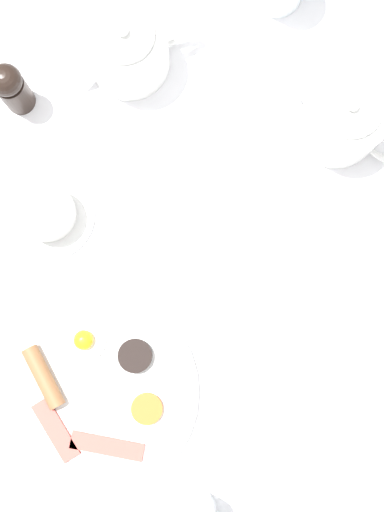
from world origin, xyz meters
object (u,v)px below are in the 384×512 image
at_px(spoon_for_tea, 336,494).
at_px(breakfast_plate, 95,390).
at_px(teapot_near, 344,120).
at_px(teacup_with_saucer_left, 45,211).
at_px(salt_grinder, 11,88).
at_px(fork_by_plate, 345,297).
at_px(teapot_far, 128,49).
at_px(knife_by_plate, 190,212).

bearing_deg(spoon_for_tea, breakfast_plate, -123.74).
bearing_deg(teapot_near, teacup_with_saucer_left, 53.57).
xyz_separation_m(breakfast_plate, teacup_with_saucer_left, (-0.28, -0.03, 0.02)).
bearing_deg(teacup_with_saucer_left, spoon_for_tea, 35.43).
bearing_deg(salt_grinder, fork_by_plate, 47.86).
height_order(teapot_far, spoon_for_tea, teapot_far).
xyz_separation_m(breakfast_plate, knife_by_plate, (-0.24, 0.19, -0.01)).
height_order(breakfast_plate, knife_by_plate, breakfast_plate).
height_order(teapot_near, spoon_for_tea, teapot_near).
relative_size(teapot_near, spoon_for_tea, 1.15).
xyz_separation_m(breakfast_plate, fork_by_plate, (-0.07, 0.40, -0.01)).
distance_m(breakfast_plate, teacup_with_saucer_left, 0.28).
bearing_deg(salt_grinder, teapot_far, 99.38).
bearing_deg(fork_by_plate, teapot_near, 171.00).
relative_size(breakfast_plate, teacup_with_saucer_left, 2.16).
distance_m(teapot_near, teacup_with_saucer_left, 0.47).
xyz_separation_m(teacup_with_saucer_left, salt_grinder, (-0.19, -0.01, 0.03)).
distance_m(teapot_far, salt_grinder, 0.18).
relative_size(teapot_far, knife_by_plate, 0.96).
xyz_separation_m(teapot_near, salt_grinder, (-0.14, -0.48, 0.01)).
xyz_separation_m(knife_by_plate, spoon_for_tea, (0.46, 0.14, -0.00)).
distance_m(teapot_far, spoon_for_tea, 0.74).
distance_m(teapot_near, knife_by_plate, 0.27).
xyz_separation_m(teapot_far, fork_by_plate, (0.43, 0.26, -0.05)).
bearing_deg(teapot_far, fork_by_plate, 109.86).
height_order(teapot_near, salt_grinder, teapot_near).
relative_size(breakfast_plate, teapot_far, 1.42).
bearing_deg(knife_by_plate, spoon_for_tea, 16.55).
relative_size(teapot_near, teapot_far, 0.79).
xyz_separation_m(teapot_far, salt_grinder, (0.03, -0.18, 0.01)).
height_order(fork_by_plate, spoon_for_tea, same).
distance_m(teapot_near, fork_by_plate, 0.27).
height_order(breakfast_plate, salt_grinder, salt_grinder).
bearing_deg(breakfast_plate, teapot_far, 163.98).
relative_size(teapot_far, fork_by_plate, 1.27).
relative_size(teapot_far, spoon_for_tea, 1.46).
bearing_deg(teapot_near, spoon_for_tea, 125.74).
distance_m(breakfast_plate, spoon_for_tea, 0.39).
height_order(breakfast_plate, teacup_with_saucer_left, teacup_with_saucer_left).
bearing_deg(spoon_for_tea, knife_by_plate, -163.45).
bearing_deg(fork_by_plate, knife_by_plate, -129.74).
xyz_separation_m(teapot_near, fork_by_plate, (0.26, -0.04, -0.05)).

